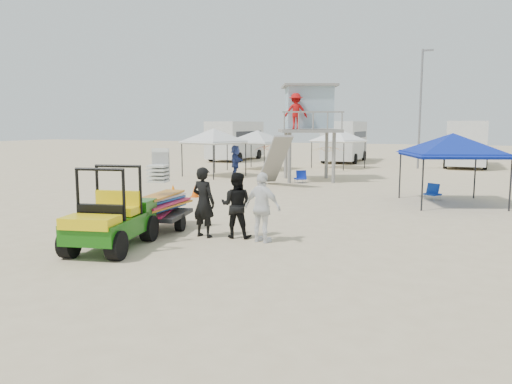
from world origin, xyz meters
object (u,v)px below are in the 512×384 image
(utility_cart, at_px, (109,212))
(surf_trailer, at_px, (161,201))
(man_left, at_px, (204,202))
(canopy_blue, at_px, (453,137))
(lifeguard_tower, at_px, (308,111))

(utility_cart, distance_m, surf_trailer, 2.34)
(utility_cart, distance_m, man_left, 2.54)
(canopy_blue, bearing_deg, lifeguard_tower, 141.07)
(surf_trailer, distance_m, canopy_blue, 11.33)
(man_left, distance_m, lifeguard_tower, 14.64)
(utility_cart, relative_size, man_left, 1.49)
(utility_cart, height_order, canopy_blue, canopy_blue)
(man_left, bearing_deg, surf_trailer, 0.75)
(utility_cart, xyz_separation_m, canopy_blue, (7.69, 10.49, 1.63))
(utility_cart, height_order, surf_trailer, surf_trailer)
(surf_trailer, bearing_deg, man_left, -11.20)
(surf_trailer, height_order, man_left, surf_trailer)
(man_left, height_order, lifeguard_tower, lifeguard_tower)
(surf_trailer, distance_m, man_left, 1.55)
(man_left, relative_size, lifeguard_tower, 0.38)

